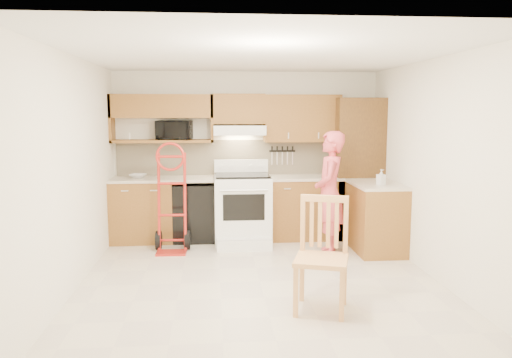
{
  "coord_description": "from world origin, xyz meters",
  "views": [
    {
      "loc": [
        -0.51,
        -5.47,
        1.9
      ],
      "look_at": [
        0.0,
        0.5,
        1.1
      ],
      "focal_mm": 35.45,
      "sensor_mm": 36.0,
      "label": 1
    }
  ],
  "objects": [
    {
      "name": "floor",
      "position": [
        0.0,
        0.0,
        -0.01
      ],
      "size": [
        4.0,
        4.5,
        0.02
      ],
      "primitive_type": "cube",
      "color": "beige",
      "rests_on": "ground"
    },
    {
      "name": "ceiling",
      "position": [
        0.0,
        0.0,
        2.51
      ],
      "size": [
        4.0,
        4.5,
        0.02
      ],
      "primitive_type": "cube",
      "color": "white",
      "rests_on": "ground"
    },
    {
      "name": "wall_back",
      "position": [
        0.0,
        2.26,
        1.25
      ],
      "size": [
        4.0,
        0.02,
        2.5
      ],
      "primitive_type": "cube",
      "color": "white",
      "rests_on": "ground"
    },
    {
      "name": "wall_front",
      "position": [
        0.0,
        -2.26,
        1.25
      ],
      "size": [
        4.0,
        0.02,
        2.5
      ],
      "primitive_type": "cube",
      "color": "white",
      "rests_on": "ground"
    },
    {
      "name": "wall_left",
      "position": [
        -2.01,
        0.0,
        1.25
      ],
      "size": [
        0.02,
        4.5,
        2.5
      ],
      "primitive_type": "cube",
      "color": "white",
      "rests_on": "ground"
    },
    {
      "name": "wall_right",
      "position": [
        2.01,
        0.0,
        1.25
      ],
      "size": [
        0.02,
        4.5,
        2.5
      ],
      "primitive_type": "cube",
      "color": "white",
      "rests_on": "ground"
    },
    {
      "name": "backsplash",
      "position": [
        0.0,
        2.23,
        1.2
      ],
      "size": [
        3.92,
        0.03,
        0.55
      ],
      "primitive_type": "cube",
      "color": "beige",
      "rests_on": "wall_back"
    },
    {
      "name": "lower_cab_left",
      "position": [
        -1.55,
        1.95,
        0.45
      ],
      "size": [
        0.9,
        0.6,
        0.9
      ],
      "primitive_type": "cube",
      "color": "brown",
      "rests_on": "ground"
    },
    {
      "name": "dishwasher",
      "position": [
        -0.8,
        1.95,
        0.42
      ],
      "size": [
        0.6,
        0.6,
        0.85
      ],
      "primitive_type": "cube",
      "color": "black",
      "rests_on": "ground"
    },
    {
      "name": "lower_cab_right",
      "position": [
        0.83,
        1.95,
        0.45
      ],
      "size": [
        1.14,
        0.6,
        0.9
      ],
      "primitive_type": "cube",
      "color": "brown",
      "rests_on": "ground"
    },
    {
      "name": "countertop_left",
      "position": [
        -1.25,
        1.95,
        0.92
      ],
      "size": [
        1.5,
        0.63,
        0.04
      ],
      "primitive_type": "cube",
      "color": "beige",
      "rests_on": "lower_cab_left"
    },
    {
      "name": "countertop_right",
      "position": [
        0.83,
        1.95,
        0.92
      ],
      "size": [
        1.14,
        0.63,
        0.04
      ],
      "primitive_type": "cube",
      "color": "beige",
      "rests_on": "lower_cab_right"
    },
    {
      "name": "cab_return_right",
      "position": [
        1.7,
        1.15,
        0.45
      ],
      "size": [
        0.6,
        1.0,
        0.9
      ],
      "primitive_type": "cube",
      "color": "brown",
      "rests_on": "ground"
    },
    {
      "name": "countertop_return",
      "position": [
        1.7,
        1.15,
        0.92
      ],
      "size": [
        0.63,
        1.0,
        0.04
      ],
      "primitive_type": "cube",
      "color": "beige",
      "rests_on": "cab_return_right"
    },
    {
      "name": "pantry_tall",
      "position": [
        1.65,
        1.95,
        1.05
      ],
      "size": [
        0.7,
        0.6,
        2.1
      ],
      "primitive_type": "cube",
      "color": "brown",
      "rests_on": "ground"
    },
    {
      "name": "upper_cab_left",
      "position": [
        -1.25,
        2.08,
        1.98
      ],
      "size": [
        1.5,
        0.33,
        0.34
      ],
      "primitive_type": "cube",
      "color": "brown",
      "rests_on": "wall_back"
    },
    {
      "name": "upper_shelf_mw",
      "position": [
        -1.25,
        2.08,
        1.47
      ],
      "size": [
        1.5,
        0.33,
        0.04
      ],
      "primitive_type": "cube",
      "color": "brown",
      "rests_on": "wall_back"
    },
    {
      "name": "upper_cab_center",
      "position": [
        -0.12,
        2.08,
        1.94
      ],
      "size": [
        0.76,
        0.33,
        0.44
      ],
      "primitive_type": "cube",
      "color": "brown",
      "rests_on": "wall_back"
    },
    {
      "name": "upper_cab_right",
      "position": [
        0.83,
        2.08,
        1.8
      ],
      "size": [
        1.14,
        0.33,
        0.7
      ],
      "primitive_type": "cube",
      "color": "brown",
      "rests_on": "wall_back"
    },
    {
      "name": "range_hood",
      "position": [
        -0.12,
        2.02,
        1.63
      ],
      "size": [
        0.76,
        0.46,
        0.14
      ],
      "primitive_type": "cube",
      "color": "white",
      "rests_on": "wall_back"
    },
    {
      "name": "knife_strip",
      "position": [
        0.55,
        2.21,
        1.24
      ],
      "size": [
        0.4,
        0.05,
        0.29
      ],
      "primitive_type": null,
      "color": "black",
      "rests_on": "backsplash"
    },
    {
      "name": "microwave",
      "position": [
        -1.08,
        2.08,
        1.63
      ],
      "size": [
        0.54,
        0.4,
        0.28
      ],
      "primitive_type": "imported",
      "rotation": [
        0.0,
        0.0,
        -0.12
      ],
      "color": "black",
      "rests_on": "upper_shelf_mw"
    },
    {
      "name": "range",
      "position": [
        -0.09,
        1.69,
        0.59
      ],
      "size": [
        0.81,
        1.06,
        1.19
      ],
      "primitive_type": null,
      "color": "white",
      "rests_on": "ground"
    },
    {
      "name": "person",
      "position": [
        1.02,
        1.03,
        0.83
      ],
      "size": [
        0.53,
        0.68,
        1.65
      ],
      "primitive_type": "imported",
      "rotation": [
        0.0,
        0.0,
        -1.82
      ],
      "color": "#E64E56",
      "rests_on": "ground"
    },
    {
      "name": "hand_truck",
      "position": [
        -1.08,
        1.31,
        0.67
      ],
      "size": [
        0.55,
        0.5,
        1.35
      ],
      "primitive_type": null,
      "rotation": [
        0.0,
        0.0,
        -0.03
      ],
      "color": "red",
      "rests_on": "ground"
    },
    {
      "name": "dining_chair",
      "position": [
        0.51,
        -0.88,
        0.54
      ],
      "size": [
        0.63,
        0.66,
        1.09
      ],
      "primitive_type": null,
      "rotation": [
        0.0,
        0.0,
        -0.31
      ],
      "color": "tan",
      "rests_on": "ground"
    },
    {
      "name": "soap_bottle",
      "position": [
        1.7,
        0.97,
        1.04
      ],
      "size": [
        0.12,
        0.12,
        0.21
      ],
      "primitive_type": "imported",
      "rotation": [
        0.0,
        0.0,
        0.38
      ],
      "color": "white",
      "rests_on": "countertop_return"
    },
    {
      "name": "bowl",
      "position": [
        -1.61,
        1.95,
        0.97
      ],
      "size": [
        0.29,
        0.29,
        0.06
      ],
      "primitive_type": "imported",
      "rotation": [
        0.0,
        0.0,
        -0.27
      ],
      "color": "white",
      "rests_on": "countertop_left"
    }
  ]
}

